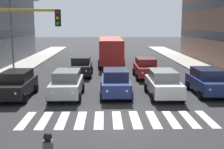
{
  "coord_description": "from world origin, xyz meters",
  "views": [
    {
      "loc": [
        0.62,
        14.2,
        4.71
      ],
      "look_at": [
        0.15,
        -4.22,
        1.55
      ],
      "focal_mm": 47.94,
      "sensor_mm": 36.0,
      "label": 1
    }
  ],
  "objects_px": {
    "car_0": "(207,81)",
    "street_lamp_right": "(16,29)",
    "bus_behind_traffic": "(111,48)",
    "car_1": "(163,83)",
    "car_3": "(67,84)",
    "car_row2_0": "(146,68)",
    "car_4": "(16,84)",
    "car_row2_1": "(81,66)",
    "car_2": "(116,82)"
  },
  "relations": [
    {
      "from": "car_1",
      "to": "car_4",
      "type": "height_order",
      "value": "same"
    },
    {
      "from": "car_1",
      "to": "car_2",
      "type": "bearing_deg",
      "value": -7.87
    },
    {
      "from": "car_4",
      "to": "street_lamp_right",
      "type": "distance_m",
      "value": 8.35
    },
    {
      "from": "car_4",
      "to": "car_row2_0",
      "type": "height_order",
      "value": "same"
    },
    {
      "from": "car_1",
      "to": "street_lamp_right",
      "type": "distance_m",
      "value": 13.96
    },
    {
      "from": "car_4",
      "to": "street_lamp_right",
      "type": "relative_size",
      "value": 0.66
    },
    {
      "from": "car_4",
      "to": "car_3",
      "type": "bearing_deg",
      "value": -178.15
    },
    {
      "from": "car_1",
      "to": "bus_behind_traffic",
      "type": "height_order",
      "value": "bus_behind_traffic"
    },
    {
      "from": "bus_behind_traffic",
      "to": "street_lamp_right",
      "type": "xyz_separation_m",
      "value": [
        8.3,
        8.36,
        2.41
      ]
    },
    {
      "from": "car_row2_0",
      "to": "car_row2_1",
      "type": "relative_size",
      "value": 1.0
    },
    {
      "from": "car_3",
      "to": "car_4",
      "type": "height_order",
      "value": "same"
    },
    {
      "from": "car_0",
      "to": "car_2",
      "type": "relative_size",
      "value": 1.0
    },
    {
      "from": "car_2",
      "to": "bus_behind_traffic",
      "type": "relative_size",
      "value": 0.42
    },
    {
      "from": "car_3",
      "to": "bus_behind_traffic",
      "type": "bearing_deg",
      "value": -101.37
    },
    {
      "from": "car_0",
      "to": "car_1",
      "type": "distance_m",
      "value": 3.16
    },
    {
      "from": "car_4",
      "to": "bus_behind_traffic",
      "type": "height_order",
      "value": "bus_behind_traffic"
    },
    {
      "from": "car_row2_0",
      "to": "car_4",
      "type": "bearing_deg",
      "value": 36.85
    },
    {
      "from": "car_row2_0",
      "to": "car_1",
      "type": "bearing_deg",
      "value": 91.44
    },
    {
      "from": "car_3",
      "to": "street_lamp_right",
      "type": "relative_size",
      "value": 0.66
    },
    {
      "from": "street_lamp_right",
      "to": "bus_behind_traffic",
      "type": "bearing_deg",
      "value": -134.81
    },
    {
      "from": "car_1",
      "to": "car_3",
      "type": "bearing_deg",
      "value": -0.86
    },
    {
      "from": "car_4",
      "to": "car_0",
      "type": "bearing_deg",
      "value": -176.89
    },
    {
      "from": "car_4",
      "to": "car_row2_0",
      "type": "relative_size",
      "value": 1.0
    },
    {
      "from": "car_1",
      "to": "bus_behind_traffic",
      "type": "relative_size",
      "value": 0.42
    },
    {
      "from": "car_3",
      "to": "car_row2_1",
      "type": "height_order",
      "value": "same"
    },
    {
      "from": "car_row2_1",
      "to": "bus_behind_traffic",
      "type": "distance_m",
      "value": 8.27
    },
    {
      "from": "street_lamp_right",
      "to": "car_row2_1",
      "type": "bearing_deg",
      "value": -173.14
    },
    {
      "from": "car_2",
      "to": "car_4",
      "type": "bearing_deg",
      "value": 3.91
    },
    {
      "from": "car_row2_1",
      "to": "car_3",
      "type": "bearing_deg",
      "value": 87.81
    },
    {
      "from": "car_1",
      "to": "bus_behind_traffic",
      "type": "distance_m",
      "value": 16.05
    },
    {
      "from": "car_0",
      "to": "car_1",
      "type": "bearing_deg",
      "value": 12.23
    },
    {
      "from": "car_2",
      "to": "street_lamp_right",
      "type": "bearing_deg",
      "value": -39.91
    },
    {
      "from": "car_0",
      "to": "street_lamp_right",
      "type": "relative_size",
      "value": 0.66
    },
    {
      "from": "car_row2_0",
      "to": "bus_behind_traffic",
      "type": "xyz_separation_m",
      "value": [
        2.89,
        -8.82,
        0.97
      ]
    },
    {
      "from": "car_2",
      "to": "car_3",
      "type": "xyz_separation_m",
      "value": [
        3.14,
        0.33,
        0.0
      ]
    },
    {
      "from": "car_1",
      "to": "bus_behind_traffic",
      "type": "xyz_separation_m",
      "value": [
        3.06,
        -15.73,
        0.97
      ]
    },
    {
      "from": "car_2",
      "to": "car_3",
      "type": "height_order",
      "value": "same"
    },
    {
      "from": "car_0",
      "to": "car_row2_0",
      "type": "distance_m",
      "value": 7.04
    },
    {
      "from": "street_lamp_right",
      "to": "car_1",
      "type": "bearing_deg",
      "value": 147.05
    },
    {
      "from": "car_4",
      "to": "bus_behind_traffic",
      "type": "bearing_deg",
      "value": -111.96
    },
    {
      "from": "car_3",
      "to": "street_lamp_right",
      "type": "height_order",
      "value": "street_lamp_right"
    },
    {
      "from": "car_1",
      "to": "bus_behind_traffic",
      "type": "bearing_deg",
      "value": -78.97
    },
    {
      "from": "bus_behind_traffic",
      "to": "car_4",
      "type": "bearing_deg",
      "value": 68.04
    },
    {
      "from": "bus_behind_traffic",
      "to": "car_row2_0",
      "type": "bearing_deg",
      "value": 108.15
    },
    {
      "from": "car_2",
      "to": "car_row2_0",
      "type": "height_order",
      "value": "same"
    },
    {
      "from": "car_0",
      "to": "car_1",
      "type": "xyz_separation_m",
      "value": [
        3.08,
        0.67,
        0.0
      ]
    },
    {
      "from": "street_lamp_right",
      "to": "car_4",
      "type": "bearing_deg",
      "value": 104.87
    },
    {
      "from": "car_3",
      "to": "bus_behind_traffic",
      "type": "xyz_separation_m",
      "value": [
        -3.14,
        -15.63,
        0.97
      ]
    },
    {
      "from": "car_1",
      "to": "car_row2_0",
      "type": "relative_size",
      "value": 1.0
    },
    {
      "from": "car_row2_1",
      "to": "street_lamp_right",
      "type": "xyz_separation_m",
      "value": [
        5.46,
        0.66,
        3.38
      ]
    }
  ]
}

